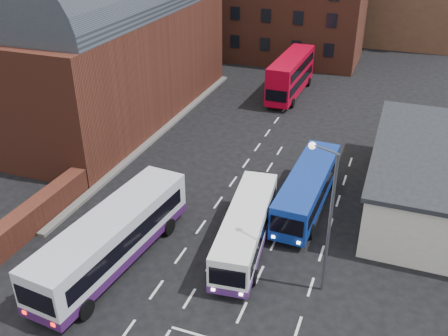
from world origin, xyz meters
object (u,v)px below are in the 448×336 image
(pedestrian_beige, at_px, (41,298))
(bus_white_outbound, at_px, (112,236))
(bus_white_inbound, at_px, (246,227))
(pedestrian_red, at_px, (19,290))
(bus_red_double, at_px, (291,75))
(street_lamp, at_px, (326,209))
(bus_blue, at_px, (307,187))

(pedestrian_beige, bearing_deg, bus_white_outbound, -137.17)
(bus_white_inbound, height_order, pedestrian_red, bus_white_inbound)
(bus_white_outbound, height_order, bus_red_double, bus_red_double)
(bus_white_outbound, relative_size, pedestrian_red, 8.74)
(street_lamp, height_order, pedestrian_red, street_lamp)
(bus_white_inbound, height_order, street_lamp, street_lamp)
(bus_white_inbound, height_order, bus_blue, bus_blue)
(bus_blue, distance_m, street_lamp, 8.84)
(bus_white_outbound, relative_size, street_lamp, 1.44)
(bus_white_inbound, relative_size, pedestrian_beige, 6.98)
(street_lamp, xyz_separation_m, pedestrian_red, (-14.82, -6.62, -4.47))
(bus_white_outbound, relative_size, pedestrian_beige, 8.57)
(bus_white_inbound, bearing_deg, street_lamp, 151.21)
(bus_white_outbound, relative_size, bus_white_inbound, 1.23)
(street_lamp, bearing_deg, bus_white_inbound, 157.66)
(bus_white_inbound, distance_m, bus_blue, 6.31)
(bus_red_double, bearing_deg, pedestrian_beige, 84.36)
(bus_blue, bearing_deg, bus_white_inbound, 68.20)
(bus_white_inbound, relative_size, bus_red_double, 0.92)
(bus_red_double, distance_m, street_lamp, 30.96)
(bus_blue, bearing_deg, bus_red_double, -71.43)
(bus_red_double, bearing_deg, street_lamp, 108.07)
(bus_white_inbound, bearing_deg, pedestrian_red, 34.44)
(bus_white_inbound, bearing_deg, pedestrian_beige, 39.27)
(bus_white_outbound, xyz_separation_m, bus_white_inbound, (6.83, 4.04, -0.37))
(bus_blue, distance_m, pedestrian_beige, 18.17)
(bus_white_outbound, bearing_deg, bus_blue, 51.95)
(bus_white_inbound, distance_m, street_lamp, 6.37)
(bus_red_double, distance_m, pedestrian_beige, 36.52)
(bus_white_inbound, xyz_separation_m, bus_blue, (2.54, 5.77, 0.08))
(street_lamp, distance_m, pedestrian_beige, 15.54)
(bus_white_inbound, distance_m, pedestrian_red, 13.19)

